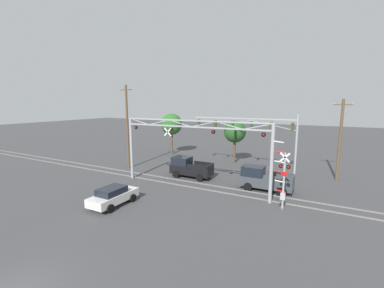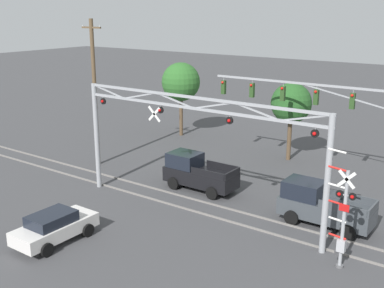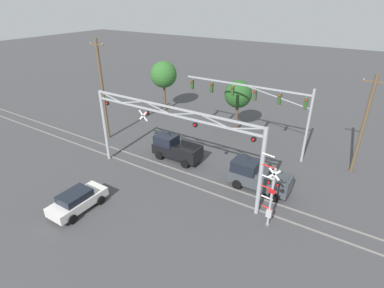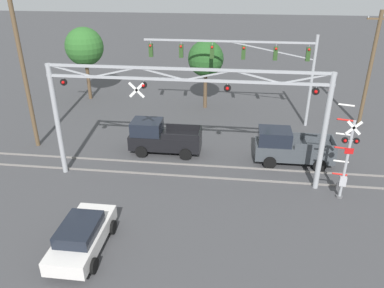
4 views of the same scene
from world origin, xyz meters
The scene contains 11 objects.
rail_track_near centered at (0.00, 16.56, 0.05)m, with size 80.00×0.08×0.10m, color gray.
rail_track_far centered at (0.00, 17.99, 0.05)m, with size 80.00×0.08×0.10m, color gray.
crossing_gantry centered at (-0.01, 16.27, 4.50)m, with size 15.25×0.31×6.70m.
crossing_signal_mast centered at (8.57, 15.41, 2.20)m, with size 1.37×0.35×5.39m.
traffic_signal_span centered at (4.16, 25.63, 5.08)m, with size 12.85×0.39×7.00m.
pickup_truck_lead centered at (-2.10, 19.63, 1.09)m, with size 4.73×2.07×2.24m.
pickup_truck_following centered at (6.23, 19.16, 1.09)m, with size 4.85×2.07×2.24m.
sedan_waiting centered at (-3.67, 9.65, 0.79)m, with size 2.06×4.21×1.53m.
utility_pole_left centered at (-10.99, 19.59, 5.38)m, with size 1.80×0.28×10.46m.
background_tree_beyond_span centered at (-11.06, 29.91, 4.85)m, with size 3.41×3.41×6.59m.
background_tree_far_left_verge centered at (0.00, 28.79, 4.34)m, with size 3.02×3.02×5.89m.
Camera 2 is at (14.42, -4.00, 11.10)m, focal length 45.00 mm.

